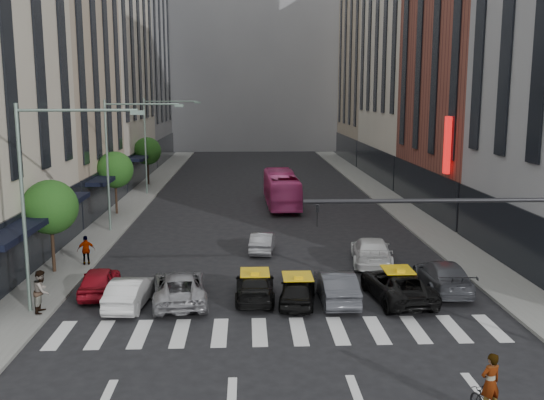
{
  "coord_description": "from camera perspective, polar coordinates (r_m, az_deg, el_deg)",
  "views": [
    {
      "loc": [
        -1.5,
        -21.76,
        9.5
      ],
      "look_at": [
        -0.13,
        9.69,
        4.0
      ],
      "focal_mm": 40.0,
      "sensor_mm": 36.0,
      "label": 1
    }
  ],
  "objects": [
    {
      "name": "traffic_signal",
      "position": [
        23.26,
        20.89,
        -3.24
      ],
      "size": [
        10.1,
        0.2,
        6.0
      ],
      "color": "black",
      "rests_on": "ground"
    },
    {
      "name": "rider",
      "position": [
        19.36,
        19.97,
        -14.19
      ],
      "size": [
        0.77,
        0.62,
        1.82
      ],
      "primitive_type": "imported",
      "rotation": [
        0.0,
        0.0,
        3.46
      ],
      "color": "gray",
      "rests_on": "motorcycle"
    },
    {
      "name": "liberty_sign",
      "position": [
        44.22,
        16.18,
        4.98
      ],
      "size": [
        0.3,
        0.7,
        4.0
      ],
      "color": "red",
      "rests_on": "ground"
    },
    {
      "name": "car_row2_left",
      "position": [
        37.01,
        -0.9,
        -3.96
      ],
      "size": [
        1.75,
        3.94,
        1.26
      ],
      "primitive_type": "imported",
      "rotation": [
        0.0,
        0.0,
        3.03
      ],
      "color": "gray",
      "rests_on": "ground"
    },
    {
      "name": "streetlamp_near",
      "position": [
        27.38,
        -20.66,
        1.72
      ],
      "size": [
        5.38,
        0.25,
        9.0
      ],
      "color": "gray",
      "rests_on": "sidewalk_left"
    },
    {
      "name": "building_left_d",
      "position": [
        88.31,
        -12.94,
        13.24
      ],
      "size": [
        8.0,
        18.0,
        30.0
      ],
      "primitive_type": "cube",
      "color": "gray",
      "rests_on": "ground"
    },
    {
      "name": "car_grey_curb",
      "position": [
        31.01,
        15.79,
        -6.88
      ],
      "size": [
        2.34,
        5.22,
        1.49
      ],
      "primitive_type": "imported",
      "rotation": [
        0.0,
        0.0,
        3.09
      ],
      "color": "#404248",
      "rests_on": "ground"
    },
    {
      "name": "building_right_b",
      "position": [
        52.27,
        18.76,
        13.24
      ],
      "size": [
        8.0,
        18.0,
        26.0
      ],
      "primitive_type": "cube",
      "color": "brown",
      "rests_on": "ground"
    },
    {
      "name": "taxi_right",
      "position": [
        29.1,
        11.7,
        -7.85
      ],
      "size": [
        2.93,
        5.44,
        1.45
      ],
      "primitive_type": "imported",
      "rotation": [
        0.0,
        0.0,
        3.24
      ],
      "color": "black",
      "rests_on": "ground"
    },
    {
      "name": "taxi_left",
      "position": [
        28.64,
        -1.62,
        -8.1
      ],
      "size": [
        1.88,
        4.48,
        1.29
      ],
      "primitive_type": "imported",
      "rotation": [
        0.0,
        0.0,
        3.13
      ],
      "color": "black",
      "rests_on": "ground"
    },
    {
      "name": "car_grey_mid",
      "position": [
        28.45,
        6.05,
        -8.06
      ],
      "size": [
        1.66,
        4.56,
        1.49
      ],
      "primitive_type": "imported",
      "rotation": [
        0.0,
        0.0,
        3.16
      ],
      "color": "#383A3F",
      "rests_on": "ground"
    },
    {
      "name": "building_far",
      "position": [
        107.11,
        -1.73,
        14.46
      ],
      "size": [
        30.0,
        10.0,
        36.0
      ],
      "primitive_type": "cube",
      "color": "gray",
      "rests_on": "ground"
    },
    {
      "name": "tree_far",
      "position": [
        64.86,
        -11.65,
        4.53
      ],
      "size": [
        2.88,
        2.88,
        4.95
      ],
      "color": "black",
      "rests_on": "sidewalk_left"
    },
    {
      "name": "ground",
      "position": [
        23.79,
        1.37,
        -13.63
      ],
      "size": [
        160.0,
        160.0,
        0.0
      ],
      "primitive_type": "plane",
      "color": "black",
      "rests_on": "ground"
    },
    {
      "name": "tree_mid",
      "position": [
        49.21,
        -14.57,
        2.77
      ],
      "size": [
        2.88,
        2.88,
        4.95
      ],
      "color": "black",
      "rests_on": "sidewalk_left"
    },
    {
      "name": "building_left_c",
      "position": [
        70.03,
        -15.92,
        16.52
      ],
      "size": [
        8.0,
        20.0,
        36.0
      ],
      "primitive_type": "cube",
      "color": "beige",
      "rests_on": "ground"
    },
    {
      "name": "streetlamp_far",
      "position": [
        58.5,
        -10.94,
        6.21
      ],
      "size": [
        5.38,
        0.25,
        9.0
      ],
      "color": "gray",
      "rests_on": "sidewalk_left"
    },
    {
      "name": "bus",
      "position": [
        52.06,
        0.89,
        1.04
      ],
      "size": [
        2.73,
        10.66,
        2.95
      ],
      "primitive_type": "imported",
      "rotation": [
        0.0,
        0.0,
        3.17
      ],
      "color": "#D93F8B",
      "rests_on": "ground"
    },
    {
      "name": "building_left_b",
      "position": [
        52.18,
        -20.23,
        12.06
      ],
      "size": [
        8.0,
        16.0,
        24.0
      ],
      "primitive_type": "cube",
      "color": "tan",
      "rests_on": "ground"
    },
    {
      "name": "car_white_front",
      "position": [
        28.43,
        -13.22,
        -8.43
      ],
      "size": [
        1.8,
        4.26,
        1.37
      ],
      "primitive_type": "imported",
      "rotation": [
        0.0,
        0.0,
        3.05
      ],
      "color": "#BDBDBD",
      "rests_on": "ground"
    },
    {
      "name": "pedestrian_near",
      "position": [
        28.36,
        -20.87,
        -8.02
      ],
      "size": [
        0.74,
        0.93,
        1.88
      ],
      "primitive_type": "imported",
      "rotation": [
        0.0,
        0.0,
        1.6
      ],
      "color": "gray",
      "rests_on": "sidewalk_left"
    },
    {
      "name": "building_right_d",
      "position": [
        88.83,
        9.78,
        12.67
      ],
      "size": [
        8.0,
        18.0,
        28.0
      ],
      "primitive_type": "cube",
      "color": "tan",
      "rests_on": "ground"
    },
    {
      "name": "car_row2_right",
      "position": [
        34.8,
        9.32,
        -4.76
      ],
      "size": [
        2.84,
        5.54,
        1.54
      ],
      "primitive_type": "imported",
      "rotation": [
        0.0,
        0.0,
        3.01
      ],
      "color": "silver",
      "rests_on": "ground"
    },
    {
      "name": "sidewalk_left",
      "position": [
        53.56,
        -13.21,
        -0.49
      ],
      "size": [
        3.0,
        96.0,
        0.15
      ],
      "primitive_type": "cube",
      "color": "slate",
      "rests_on": "ground"
    },
    {
      "name": "car_silver",
      "position": [
        28.57,
        -8.71,
        -8.11
      ],
      "size": [
        3.04,
        5.46,
        1.44
      ],
      "primitive_type": "imported",
      "rotation": [
        0.0,
        0.0,
        3.27
      ],
      "color": "gray",
      "rests_on": "ground"
    },
    {
      "name": "streetlamp_mid",
      "position": [
        42.78,
        -14.05,
        4.79
      ],
      "size": [
        5.38,
        0.25,
        9.0
      ],
      "color": "gray",
      "rests_on": "sidewalk_left"
    },
    {
      "name": "tree_near",
      "position": [
        33.9,
        -20.13,
        -0.64
      ],
      "size": [
        2.88,
        2.88,
        4.95
      ],
      "color": "black",
      "rests_on": "sidewalk_left"
    },
    {
      "name": "taxi_center",
      "position": [
        27.98,
        2.41,
        -8.52
      ],
      "size": [
        2.07,
        4.04,
        1.32
      ],
      "primitive_type": "imported",
      "rotation": [
        0.0,
        0.0,
        3.0
      ],
      "color": "black",
      "rests_on": "ground"
    },
    {
      "name": "sidewalk_right",
      "position": [
        54.2,
        11.43,
        -0.3
      ],
      "size": [
        3.0,
        96.0,
        0.15
      ],
      "primitive_type": "cube",
      "color": "slate",
      "rests_on": "ground"
    },
    {
      "name": "pedestrian_far",
      "position": [
        35.26,
        -17.08,
        -4.53
      ],
      "size": [
        1.03,
        0.61,
        1.64
      ],
      "primitive_type": "imported",
      "rotation": [
        0.0,
        0.0,
        3.38
      ],
      "color": "gray",
      "rests_on": "sidewalk_left"
    },
    {
      "name": "car_red",
      "position": [
        30.42,
        -15.93,
        -7.33
      ],
      "size": [
        1.84,
        4.09,
        1.37
      ],
      "primitive_type": "imported",
      "rotation": [
        0.0,
        0.0,
        3.2
      ],
      "color": "maroon",
      "rests_on": "ground"
    }
  ]
}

